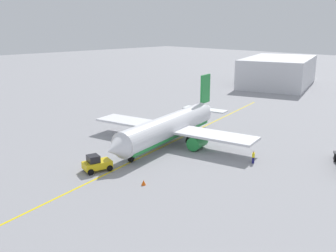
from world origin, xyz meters
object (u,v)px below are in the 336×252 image
airplane (170,127)px  pushback_tug (96,164)px  refueling_worker (253,157)px  safety_cone_nose (144,183)px

airplane → pushback_tug: bearing=5.8°
refueling_worker → safety_cone_nose: bearing=-18.3°
airplane → safety_cone_nose: airplane is taller
airplane → pushback_tug: 15.37m
pushback_tug → refueling_worker: bearing=142.7°
pushback_tug → safety_cone_nose: pushback_tug is taller
refueling_worker → safety_cone_nose: 16.51m
airplane → refueling_worker: bearing=97.0°
airplane → refueling_worker: size_ratio=17.65×
airplane → refueling_worker: 14.73m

